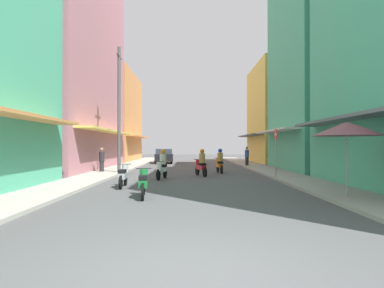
# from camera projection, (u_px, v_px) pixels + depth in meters

# --- Properties ---
(ground_plane) EXTENTS (88.68, 88.68, 0.00)m
(ground_plane) POSITION_uv_depth(u_px,v_px,m) (191.00, 173.00, 20.49)
(ground_plane) COLOR #4C4C4F
(sidewalk_left) EXTENTS (2.14, 48.31, 0.12)m
(sidewalk_left) POSITION_uv_depth(u_px,v_px,m) (109.00, 172.00, 20.47)
(sidewalk_left) COLOR #ADA89E
(sidewalk_left) RESTS_ON ground
(sidewalk_right) EXTENTS (2.14, 48.31, 0.12)m
(sidewalk_right) POSITION_uv_depth(u_px,v_px,m) (274.00, 172.00, 20.52)
(sidewalk_right) COLOR #9E9991
(sidewalk_right) RESTS_ON ground
(building_left_mid) EXTENTS (7.05, 13.68, 15.48)m
(building_left_mid) POSITION_uv_depth(u_px,v_px,m) (63.00, 65.00, 23.32)
(building_left_mid) COLOR #B7727F
(building_left_mid) RESTS_ON ground
(building_left_far) EXTENTS (7.05, 10.94, 9.90)m
(building_left_far) POSITION_uv_depth(u_px,v_px,m) (108.00, 118.00, 36.11)
(building_left_far) COLOR #D88C4C
(building_left_far) RESTS_ON ground
(building_right_mid) EXTENTS (7.05, 8.57, 15.13)m
(building_right_mid) POSITION_uv_depth(u_px,v_px,m) (325.00, 63.00, 22.26)
(building_right_mid) COLOR #4CB28C
(building_right_mid) RESTS_ON ground
(building_right_far) EXTENTS (7.05, 8.87, 9.78)m
(building_right_far) POSITION_uv_depth(u_px,v_px,m) (285.00, 115.00, 31.85)
(building_right_far) COLOR #EFD159
(building_right_far) RESTS_ON ground
(motorbike_green) EXTENTS (0.55, 1.81, 0.96)m
(motorbike_green) POSITION_uv_depth(u_px,v_px,m) (143.00, 182.00, 10.83)
(motorbike_green) COLOR black
(motorbike_green) RESTS_ON ground
(motorbike_orange) EXTENTS (0.55, 1.81, 1.58)m
(motorbike_orange) POSITION_uv_depth(u_px,v_px,m) (220.00, 162.00, 20.36)
(motorbike_orange) COLOR black
(motorbike_orange) RESTS_ON ground
(motorbike_silver) EXTENTS (0.55, 1.81, 0.96)m
(motorbike_silver) POSITION_uv_depth(u_px,v_px,m) (123.00, 175.00, 13.47)
(motorbike_silver) COLOR black
(motorbike_silver) RESTS_ON ground
(motorbike_red) EXTENTS (0.74, 1.74, 1.58)m
(motorbike_red) POSITION_uv_depth(u_px,v_px,m) (201.00, 164.00, 18.39)
(motorbike_red) COLOR black
(motorbike_red) RESTS_ON ground
(motorbike_white) EXTENTS (0.62, 1.79, 1.58)m
(motorbike_white) POSITION_uv_depth(u_px,v_px,m) (162.00, 166.00, 16.74)
(motorbike_white) COLOR black
(motorbike_white) RESTS_ON ground
(parked_car) EXTENTS (2.03, 4.21, 1.45)m
(parked_car) POSITION_uv_depth(u_px,v_px,m) (164.00, 156.00, 32.14)
(parked_car) COLOR black
(parked_car) RESTS_ON ground
(pedestrian_crossing) EXTENTS (0.34, 0.34, 1.64)m
(pedestrian_crossing) POSITION_uv_depth(u_px,v_px,m) (102.00, 160.00, 20.25)
(pedestrian_crossing) COLOR #262628
(pedestrian_crossing) RESTS_ON ground
(pedestrian_foreground) EXTENTS (0.34, 0.34, 1.69)m
(pedestrian_foreground) POSITION_uv_depth(u_px,v_px,m) (247.00, 157.00, 26.63)
(pedestrian_foreground) COLOR #262628
(pedestrian_foreground) RESTS_ON ground
(vendor_umbrella) EXTENTS (2.16, 2.16, 2.53)m
(vendor_umbrella) POSITION_uv_depth(u_px,v_px,m) (347.00, 129.00, 10.17)
(vendor_umbrella) COLOR #99999E
(vendor_umbrella) RESTS_ON ground
(utility_pole) EXTENTS (0.20, 1.20, 7.93)m
(utility_pole) POSITION_uv_depth(u_px,v_px,m) (119.00, 109.00, 19.79)
(utility_pole) COLOR #4C4C4F
(utility_pole) RESTS_ON ground
(street_sign_no_entry) EXTENTS (0.07, 0.60, 2.65)m
(street_sign_no_entry) POSITION_uv_depth(u_px,v_px,m) (276.00, 147.00, 16.60)
(street_sign_no_entry) COLOR gray
(street_sign_no_entry) RESTS_ON ground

